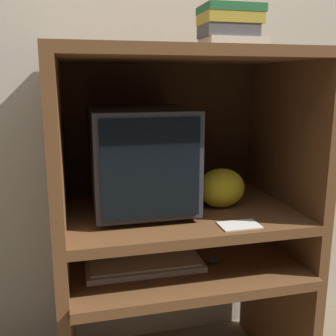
% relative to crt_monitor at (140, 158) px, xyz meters
% --- Properties ---
extents(wall_back, '(6.00, 0.06, 2.60)m').
position_rel_crt_monitor_xyz_m(wall_back, '(0.15, 0.35, 0.31)').
color(wall_back, beige).
rests_on(wall_back, ground_plane).
extents(desk_base, '(0.94, 0.66, 0.60)m').
position_rel_crt_monitor_xyz_m(desk_base, '(0.15, -0.07, -0.61)').
color(desk_base, brown).
rests_on(desk_base, ground_plane).
extents(desk_monitor_shelf, '(0.94, 0.63, 0.19)m').
position_rel_crt_monitor_xyz_m(desk_monitor_shelf, '(0.15, -0.03, -0.25)').
color(desk_monitor_shelf, brown).
rests_on(desk_monitor_shelf, desk_base).
extents(hutch_upper, '(0.94, 0.63, 0.60)m').
position_rel_crt_monitor_xyz_m(hutch_upper, '(0.15, 0.01, 0.19)').
color(hutch_upper, brown).
rests_on(hutch_upper, desk_monitor_shelf).
extents(crt_monitor, '(0.37, 0.45, 0.39)m').
position_rel_crt_monitor_xyz_m(crt_monitor, '(0.00, 0.00, 0.00)').
color(crt_monitor, '#333338').
rests_on(crt_monitor, desk_monitor_shelf).
extents(keyboard, '(0.43, 0.17, 0.03)m').
position_rel_crt_monitor_xyz_m(keyboard, '(-0.01, -0.13, -0.38)').
color(keyboard, beige).
rests_on(keyboard, desk_base).
extents(mouse, '(0.06, 0.04, 0.03)m').
position_rel_crt_monitor_xyz_m(mouse, '(0.25, -0.15, -0.38)').
color(mouse, '#28282B').
rests_on(mouse, desk_base).
extents(snack_bag, '(0.19, 0.14, 0.15)m').
position_rel_crt_monitor_xyz_m(snack_bag, '(0.31, -0.06, -0.13)').
color(snack_bag, gold).
rests_on(snack_bag, desk_monitor_shelf).
extents(book_stack, '(0.21, 0.17, 0.15)m').
position_rel_crt_monitor_xyz_m(book_stack, '(0.30, -0.12, 0.47)').
color(book_stack, beige).
rests_on(book_stack, hutch_upper).
extents(paper_card, '(0.14, 0.09, 0.00)m').
position_rel_crt_monitor_xyz_m(paper_card, '(0.30, -0.27, -0.20)').
color(paper_card, white).
rests_on(paper_card, desk_monitor_shelf).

